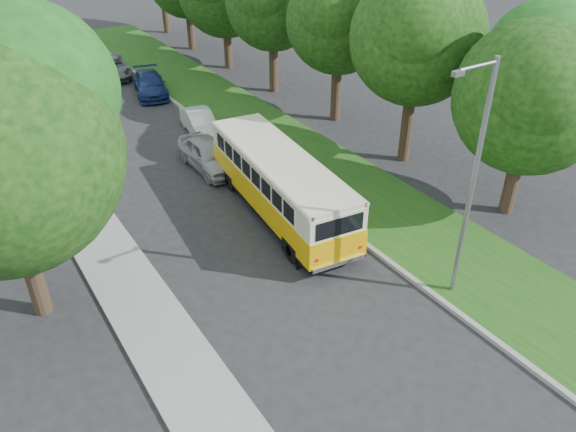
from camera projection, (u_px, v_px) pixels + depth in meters
ground at (305, 297)px, 18.78m from camera, size 120.00×120.00×0.00m
curb at (308, 202)px, 23.98m from camera, size 0.20×70.00×0.15m
grass_verge at (352, 188)px, 25.07m from camera, size 4.50×70.00×0.13m
sidewalk at (116, 267)px, 20.10m from camera, size 2.20×70.00×0.12m
treeline at (165, 7)px, 29.95m from camera, size 24.27×41.91×9.46m
lamppost_near at (472, 179)px, 16.64m from camera, size 1.71×0.16×8.00m
lamppost_far at (26, 75)px, 25.86m from camera, size 1.71×0.16×7.50m
warning_sign at (64, 153)px, 24.35m from camera, size 0.56×0.10×2.50m
vintage_bus at (280, 186)px, 22.48m from camera, size 3.37×9.45×2.75m
car_silver at (209, 154)px, 26.45m from camera, size 1.74×4.28×1.46m
car_white at (200, 123)px, 30.07m from camera, size 1.83×3.89×1.23m
car_blue at (150, 84)px, 35.26m from camera, size 2.88×4.83×1.31m
car_grey at (111, 67)px, 38.35m from camera, size 2.79×4.99×1.32m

